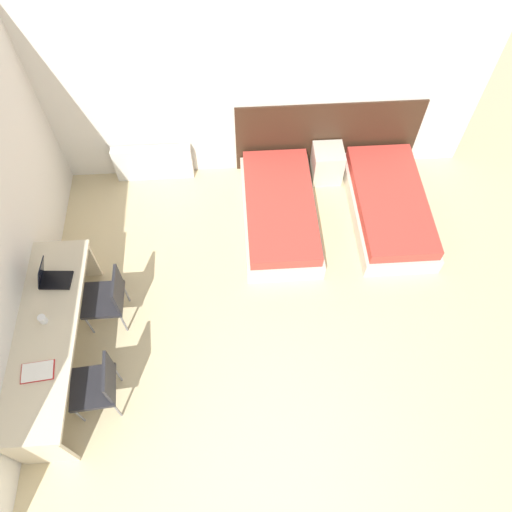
{
  "coord_description": "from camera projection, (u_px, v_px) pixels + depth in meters",
  "views": [
    {
      "loc": [
        -0.19,
        -0.77,
        5.34
      ],
      "look_at": [
        0.0,
        2.29,
        0.55
      ],
      "focal_mm": 35.0,
      "sensor_mm": 36.0,
      "label": 1
    }
  ],
  "objects": [
    {
      "name": "ground_plane",
      "position": [
        271.0,
        481.0,
        4.91
      ],
      "size": [
        20.0,
        20.0,
        0.0
      ],
      "primitive_type": "plane",
      "color": "beige"
    },
    {
      "name": "wall_back",
      "position": [
        246.0,
        89.0,
        6.02
      ],
      "size": [
        5.97,
        0.05,
        2.7
      ],
      "color": "silver",
      "rests_on": "ground_plane"
    },
    {
      "name": "headboard_panel",
      "position": [
        327.0,
        136.0,
        6.72
      ],
      "size": [
        2.48,
        0.03,
        1.09
      ],
      "color": "#382316",
      "rests_on": "ground_plane"
    },
    {
      "name": "bed_near_window",
      "position": [
        280.0,
        212.0,
        6.47
      ],
      "size": [
        0.94,
        1.87,
        0.4
      ],
      "color": "beige",
      "rests_on": "ground_plane"
    },
    {
      "name": "bed_near_door",
      "position": [
        389.0,
        206.0,
        6.52
      ],
      "size": [
        0.94,
        1.87,
        0.4
      ],
      "color": "beige",
      "rests_on": "ground_plane"
    },
    {
      "name": "nightstand",
      "position": [
        327.0,
        164.0,
        6.84
      ],
      "size": [
        0.4,
        0.39,
        0.51
      ],
      "color": "beige",
      "rests_on": "ground_plane"
    },
    {
      "name": "radiator",
      "position": [
        154.0,
        163.0,
        6.82
      ],
      "size": [
        1.06,
        0.12,
        0.55
      ],
      "color": "silver",
      "rests_on": "ground_plane"
    },
    {
      "name": "desk",
      "position": [
        50.0,
        338.0,
        5.11
      ],
      "size": [
        0.62,
        2.2,
        0.73
      ],
      "color": "beige",
      "rests_on": "ground_plane"
    },
    {
      "name": "chair_near_laptop",
      "position": [
        108.0,
        297.0,
        5.48
      ],
      "size": [
        0.45,
        0.45,
        0.83
      ],
      "rotation": [
        0.0,
        0.0,
        0.01
      ],
      "color": "#232328",
      "rests_on": "ground_plane"
    },
    {
      "name": "chair_near_notebook",
      "position": [
        98.0,
        385.0,
        4.95
      ],
      "size": [
        0.48,
        0.48,
        0.83
      ],
      "rotation": [
        0.0,
        0.0,
        0.08
      ],
      "color": "#232328",
      "rests_on": "ground_plane"
    },
    {
      "name": "laptop",
      "position": [
        51.0,
        277.0,
        5.24
      ],
      "size": [
        0.34,
        0.25,
        0.32
      ],
      "rotation": [
        0.0,
        0.0,
        -0.07
      ],
      "color": "black",
      "rests_on": "desk"
    },
    {
      "name": "open_notebook",
      "position": [
        38.0,
        372.0,
        4.75
      ],
      "size": [
        0.33,
        0.23,
        0.02
      ],
      "rotation": [
        0.0,
        0.0,
        0.1
      ],
      "color": "#B21E1E",
      "rests_on": "desk"
    },
    {
      "name": "mug",
      "position": [
        43.0,
        319.0,
        5.01
      ],
      "size": [
        0.08,
        0.08,
        0.09
      ],
      "color": "white",
      "rests_on": "desk"
    }
  ]
}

